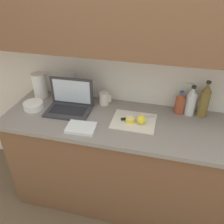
# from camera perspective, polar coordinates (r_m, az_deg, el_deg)

# --- Properties ---
(ground_plane) EXTENTS (12.00, 12.00, 0.00)m
(ground_plane) POSITION_cam_1_polar(r_m,az_deg,el_deg) (2.53, 8.53, -20.56)
(ground_plane) COLOR brown
(ground_plane) RESTS_ON ground
(wall_back) EXTENTS (5.20, 0.38, 2.60)m
(wall_back) POSITION_cam_1_polar(r_m,az_deg,el_deg) (1.85, 13.53, 17.54)
(wall_back) COLOR white
(wall_back) RESTS_ON ground_plane
(counter_unit) EXTENTS (2.53, 0.65, 0.93)m
(counter_unit) POSITION_cam_1_polar(r_m,az_deg,el_deg) (2.18, 10.14, -13.03)
(counter_unit) COLOR brown
(counter_unit) RESTS_ON ground_plane
(laptop) EXTENTS (0.38, 0.26, 0.26)m
(laptop) POSITION_cam_1_polar(r_m,az_deg,el_deg) (2.06, -10.14, 2.14)
(laptop) COLOR #333338
(laptop) RESTS_ON counter_unit
(cutting_board) EXTENTS (0.34, 0.28, 0.01)m
(cutting_board) POSITION_cam_1_polar(r_m,az_deg,el_deg) (1.90, 5.25, -2.20)
(cutting_board) COLOR silver
(cutting_board) RESTS_ON counter_unit
(knife) EXTENTS (0.27, 0.15, 0.02)m
(knife) POSITION_cam_1_polar(r_m,az_deg,el_deg) (1.91, 4.92, -1.50)
(knife) COLOR silver
(knife) RESTS_ON cutting_board
(lemon_half_cut) EXTENTS (0.07, 0.07, 0.04)m
(lemon_half_cut) POSITION_cam_1_polar(r_m,az_deg,el_deg) (1.87, 4.40, -1.90)
(lemon_half_cut) COLOR yellow
(lemon_half_cut) RESTS_ON cutting_board
(lemon_whole_beside) EXTENTS (0.07, 0.07, 0.07)m
(lemon_whole_beside) POSITION_cam_1_polar(r_m,az_deg,el_deg) (1.86, 7.07, -1.84)
(lemon_whole_beside) COLOR yellow
(lemon_whole_beside) RESTS_ON cutting_board
(bottle_green_soda) EXTENTS (0.08, 0.08, 0.31)m
(bottle_green_soda) POSITION_cam_1_polar(r_m,az_deg,el_deg) (2.04, 21.37, 2.63)
(bottle_green_soda) COLOR olive
(bottle_green_soda) RESTS_ON counter_unit
(bottle_oil_tall) EXTENTS (0.08, 0.08, 0.26)m
(bottle_oil_tall) POSITION_cam_1_polar(r_m,az_deg,el_deg) (2.04, 18.48, 2.40)
(bottle_oil_tall) COLOR silver
(bottle_oil_tall) RESTS_ON counter_unit
(bottle_water_clear) EXTENTS (0.08, 0.08, 0.20)m
(bottle_water_clear) POSITION_cam_1_polar(r_m,az_deg,el_deg) (2.04, 16.07, 2.04)
(bottle_water_clear) COLOR #A34C2D
(bottle_water_clear) RESTS_ON counter_unit
(measuring_cup) EXTENTS (0.11, 0.09, 0.11)m
(measuring_cup) POSITION_cam_1_polar(r_m,az_deg,el_deg) (2.11, -1.90, 3.28)
(measuring_cup) COLOR silver
(measuring_cup) RESTS_ON counter_unit
(bowl_white) EXTENTS (0.17, 0.17, 0.06)m
(bowl_white) POSITION_cam_1_polar(r_m,az_deg,el_deg) (2.16, -18.38, 1.50)
(bowl_white) COLOR white
(bowl_white) RESTS_ON counter_unit
(paper_towel_roll) EXTENTS (0.13, 0.13, 0.23)m
(paper_towel_roll) POSITION_cam_1_polar(r_m,az_deg,el_deg) (2.31, -16.98, 6.18)
(paper_towel_roll) COLOR white
(paper_towel_roll) RESTS_ON counter_unit
(dish_towel) EXTENTS (0.23, 0.17, 0.02)m
(dish_towel) POSITION_cam_1_polar(r_m,az_deg,el_deg) (1.82, -7.45, -3.78)
(dish_towel) COLOR white
(dish_towel) RESTS_ON counter_unit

